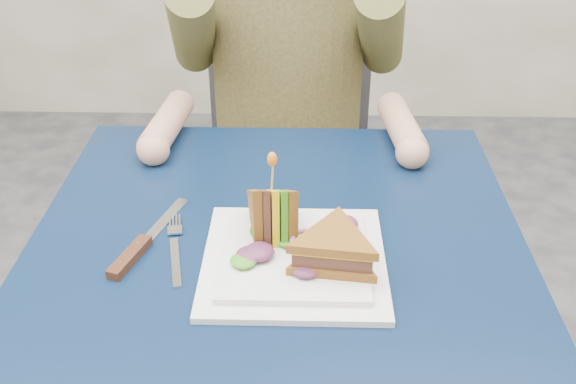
{
  "coord_description": "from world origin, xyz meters",
  "views": [
    {
      "loc": [
        0.04,
        -0.83,
        1.32
      ],
      "look_at": [
        0.02,
        -0.01,
        0.82
      ],
      "focal_mm": 42.0,
      "sensor_mm": 36.0,
      "label": 1
    }
  ],
  "objects_px": {
    "sandwich_flat": "(334,249)",
    "sandwich_upright": "(273,215)",
    "chair": "(289,136)",
    "diner": "(288,3)",
    "fork": "(175,250)",
    "plate": "(294,259)",
    "table": "(278,278)",
    "knife": "(137,250)"
  },
  "relations": [
    {
      "from": "fork",
      "to": "sandwich_flat",
      "type": "bearing_deg",
      "value": -12.08
    },
    {
      "from": "sandwich_flat",
      "to": "table",
      "type": "bearing_deg",
      "value": 132.43
    },
    {
      "from": "plate",
      "to": "sandwich_flat",
      "type": "distance_m",
      "value": 0.07
    },
    {
      "from": "fork",
      "to": "diner",
      "type": "bearing_deg",
      "value": 77.01
    },
    {
      "from": "plate",
      "to": "sandwich_upright",
      "type": "xyz_separation_m",
      "value": [
        -0.03,
        0.04,
        0.05
      ]
    },
    {
      "from": "sandwich_flat",
      "to": "knife",
      "type": "distance_m",
      "value": 0.29
    },
    {
      "from": "chair",
      "to": "sandwich_flat",
      "type": "bearing_deg",
      "value": -84.21
    },
    {
      "from": "fork",
      "to": "knife",
      "type": "height_order",
      "value": "knife"
    },
    {
      "from": "table",
      "to": "knife",
      "type": "relative_size",
      "value": 3.46
    },
    {
      "from": "fork",
      "to": "table",
      "type": "bearing_deg",
      "value": 15.12
    },
    {
      "from": "table",
      "to": "sandwich_upright",
      "type": "distance_m",
      "value": 0.14
    },
    {
      "from": "plate",
      "to": "table",
      "type": "bearing_deg",
      "value": 112.54
    },
    {
      "from": "sandwich_flat",
      "to": "knife",
      "type": "bearing_deg",
      "value": 171.13
    },
    {
      "from": "diner",
      "to": "knife",
      "type": "bearing_deg",
      "value": -107.47
    },
    {
      "from": "knife",
      "to": "table",
      "type": "bearing_deg",
      "value": 12.37
    },
    {
      "from": "diner",
      "to": "plate",
      "type": "xyz_separation_m",
      "value": [
        0.03,
        -0.67,
        -0.18
      ]
    },
    {
      "from": "sandwich_flat",
      "to": "chair",
      "type": "bearing_deg",
      "value": 95.79
    },
    {
      "from": "table",
      "to": "chair",
      "type": "height_order",
      "value": "chair"
    },
    {
      "from": "diner",
      "to": "plate",
      "type": "distance_m",
      "value": 0.69
    },
    {
      "from": "table",
      "to": "diner",
      "type": "xyz_separation_m",
      "value": [
        -0.0,
        0.6,
        0.26
      ]
    },
    {
      "from": "plate",
      "to": "fork",
      "type": "bearing_deg",
      "value": 172.11
    },
    {
      "from": "sandwich_flat",
      "to": "knife",
      "type": "relative_size",
      "value": 0.73
    },
    {
      "from": "table",
      "to": "sandwich_upright",
      "type": "xyz_separation_m",
      "value": [
        -0.01,
        -0.02,
        0.13
      ]
    },
    {
      "from": "knife",
      "to": "chair",
      "type": "bearing_deg",
      "value": 74.98
    },
    {
      "from": "sandwich_flat",
      "to": "sandwich_upright",
      "type": "bearing_deg",
      "value": 141.13
    },
    {
      "from": "sandwich_upright",
      "to": "fork",
      "type": "height_order",
      "value": "sandwich_upright"
    },
    {
      "from": "sandwich_flat",
      "to": "fork",
      "type": "distance_m",
      "value": 0.24
    },
    {
      "from": "diner",
      "to": "fork",
      "type": "bearing_deg",
      "value": -102.99
    },
    {
      "from": "chair",
      "to": "plate",
      "type": "height_order",
      "value": "chair"
    },
    {
      "from": "sandwich_flat",
      "to": "fork",
      "type": "height_order",
      "value": "sandwich_flat"
    },
    {
      "from": "sandwich_upright",
      "to": "knife",
      "type": "bearing_deg",
      "value": -172.75
    },
    {
      "from": "plate",
      "to": "knife",
      "type": "distance_m",
      "value": 0.23
    },
    {
      "from": "table",
      "to": "diner",
      "type": "distance_m",
      "value": 0.66
    },
    {
      "from": "table",
      "to": "fork",
      "type": "relative_size",
      "value": 4.2
    },
    {
      "from": "diner",
      "to": "sandwich_flat",
      "type": "distance_m",
      "value": 0.71
    },
    {
      "from": "diner",
      "to": "sandwich_flat",
      "type": "height_order",
      "value": "diner"
    },
    {
      "from": "sandwich_upright",
      "to": "sandwich_flat",
      "type": "bearing_deg",
      "value": -38.87
    },
    {
      "from": "chair",
      "to": "diner",
      "type": "xyz_separation_m",
      "value": [
        -0.0,
        -0.11,
        0.37
      ]
    },
    {
      "from": "plate",
      "to": "diner",
      "type": "bearing_deg",
      "value": 92.29
    },
    {
      "from": "table",
      "to": "diner",
      "type": "height_order",
      "value": "diner"
    },
    {
      "from": "fork",
      "to": "sandwich_upright",
      "type": "bearing_deg",
      "value": 8.21
    },
    {
      "from": "table",
      "to": "chair",
      "type": "bearing_deg",
      "value": 90.0
    }
  ]
}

